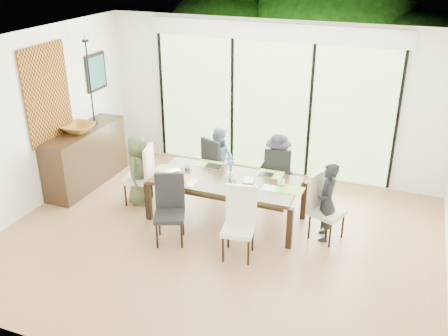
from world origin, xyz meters
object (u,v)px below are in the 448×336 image
(chair_left_end, at_px, (138,174))
(cup_b, at_px, (234,181))
(bowl, at_px, (78,128))
(chair_right_end, at_px, (328,208))
(vase, at_px, (231,175))
(chair_near_right, at_px, (238,225))
(cup_a, at_px, (187,166))
(chair_near_left, at_px, (169,211))
(person_far_left, at_px, (219,160))
(cup_c, at_px, (281,182))
(chair_far_right, at_px, (278,173))
(sideboard, at_px, (86,157))
(table_top, at_px, (226,181))
(person_left_end, at_px, (138,170))
(laptop, at_px, (171,172))
(person_far_right, at_px, (278,169))
(person_right_end, at_px, (327,202))
(chair_far_left, at_px, (219,164))

(chair_left_end, relative_size, cup_b, 11.00)
(chair_left_end, height_order, bowl, bowl)
(chair_right_end, xyz_separation_m, vase, (-1.45, 0.05, 0.23))
(chair_near_right, bearing_deg, cup_a, 130.80)
(chair_near_left, relative_size, chair_near_right, 1.00)
(person_far_left, relative_size, cup_c, 10.40)
(cup_a, xyz_separation_m, cup_b, (0.85, -0.25, -0.00))
(vase, bearing_deg, chair_near_left, -120.87)
(chair_far_right, height_order, sideboard, sideboard)
(chair_left_end, distance_m, chair_far_right, 2.22)
(table_top, distance_m, chair_right_end, 1.51)
(sideboard, bearing_deg, cup_b, -7.46)
(table_top, bearing_deg, cup_c, 7.13)
(chair_near_right, relative_size, vase, 9.17)
(person_left_end, bearing_deg, cup_a, -85.34)
(chair_left_end, xyz_separation_m, laptop, (0.65, -0.10, 0.19))
(sideboard, bearing_deg, cup_c, -2.79)
(chair_near_left, xyz_separation_m, person_left_end, (-0.98, 0.87, 0.08))
(chair_left_end, bearing_deg, person_far_right, 98.68)
(person_far_right, bearing_deg, chair_far_right, -76.47)
(chair_left_end, relative_size, person_right_end, 0.85)
(chair_near_right, relative_size, bowl, 1.85)
(cup_a, relative_size, cup_c, 1.00)
(person_right_end, distance_m, sideboard, 4.15)
(chair_left_end, distance_m, person_right_end, 2.98)
(chair_near_right, distance_m, vase, 1.05)
(chair_left_end, bearing_deg, bowl, -111.60)
(sideboard, distance_m, bowl, 0.57)
(chair_far_left, bearing_deg, table_top, 141.83)
(chair_far_right, bearing_deg, sideboard, 0.00)
(laptop, height_order, sideboard, sideboard)
(table_top, bearing_deg, cup_b, -33.69)
(sideboard, bearing_deg, person_far_right, 9.90)
(chair_far_right, relative_size, person_right_end, 0.85)
(sideboard, bearing_deg, bowl, -90.00)
(person_left_end, relative_size, cup_b, 12.90)
(cup_b, xyz_separation_m, sideboard, (-2.82, 0.37, -0.21))
(chair_near_left, relative_size, person_right_end, 0.85)
(chair_far_left, bearing_deg, person_far_left, 113.93)
(cup_b, bearing_deg, chair_right_end, 4.24)
(person_right_end, bearing_deg, cup_c, -112.30)
(chair_near_right, height_order, laptop, chair_near_right)
(chair_left_end, xyz_separation_m, cup_b, (1.65, -0.10, 0.22))
(chair_far_right, distance_m, chair_near_right, 1.72)
(chair_right_end, xyz_separation_m, sideboard, (-4.17, 0.27, 0.01))
(person_right_end, relative_size, cup_c, 10.40)
(person_far_left, bearing_deg, chair_right_end, 168.45)
(chair_far_right, relative_size, vase, 9.17)
(chair_right_end, height_order, chair_near_right, same)
(person_far_right, bearing_deg, chair_left_end, 35.57)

